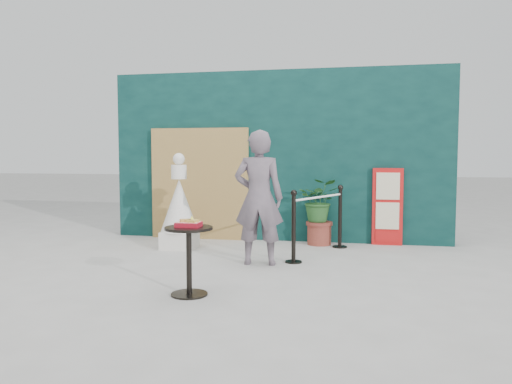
# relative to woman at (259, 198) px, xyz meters

# --- Properties ---
(ground) EXTENTS (60.00, 60.00, 0.00)m
(ground) POSITION_rel_woman_xyz_m (-0.07, -1.07, -0.93)
(ground) COLOR #ADAAA5
(ground) RESTS_ON ground
(back_wall) EXTENTS (6.00, 0.30, 3.00)m
(back_wall) POSITION_rel_woman_xyz_m (-0.07, 2.08, 0.57)
(back_wall) COLOR #092828
(back_wall) RESTS_ON ground
(bamboo_fence) EXTENTS (1.80, 0.08, 2.00)m
(bamboo_fence) POSITION_rel_woman_xyz_m (-1.47, 1.87, 0.07)
(bamboo_fence) COLOR tan
(bamboo_fence) RESTS_ON ground
(woman) EXTENTS (0.71, 0.50, 1.86)m
(woman) POSITION_rel_woman_xyz_m (0.00, 0.00, 0.00)
(woman) COLOR slate
(woman) RESTS_ON ground
(menu_board) EXTENTS (0.50, 0.07, 1.30)m
(menu_board) POSITION_rel_woman_xyz_m (1.83, 1.89, -0.28)
(menu_board) COLOR red
(menu_board) RESTS_ON ground
(statue) EXTENTS (0.61, 0.61, 1.55)m
(statue) POSITION_rel_woman_xyz_m (-1.49, 0.89, -0.30)
(statue) COLOR white
(statue) RESTS_ON ground
(cafe_table) EXTENTS (0.52, 0.52, 0.75)m
(cafe_table) POSITION_rel_woman_xyz_m (-0.44, -1.65, -0.43)
(cafe_table) COLOR black
(cafe_table) RESTS_ON ground
(food_basket) EXTENTS (0.26, 0.19, 0.11)m
(food_basket) POSITION_rel_woman_xyz_m (-0.44, -1.65, -0.14)
(food_basket) COLOR #AD1224
(food_basket) RESTS_ON cafe_table
(planter) EXTENTS (0.66, 0.57, 1.12)m
(planter) POSITION_rel_woman_xyz_m (0.71, 1.70, -0.28)
(planter) COLOR brown
(planter) RESTS_ON ground
(stanchion_barrier) EXTENTS (0.84, 1.54, 1.03)m
(stanchion_barrier) POSITION_rel_woman_xyz_m (0.76, 0.86, -0.44)
(stanchion_barrier) COLOR black
(stanchion_barrier) RESTS_ON ground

